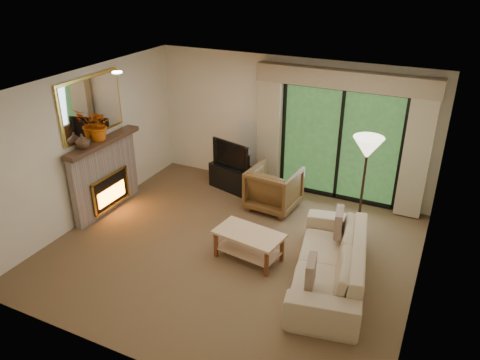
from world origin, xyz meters
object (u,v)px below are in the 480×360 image
at_px(media_console, 234,177).
at_px(sofa, 330,261).
at_px(armchair, 274,188).
at_px(coffee_table, 249,246).

height_order(media_console, sofa, sofa).
distance_m(media_console, armchair, 1.08).
xyz_separation_m(media_console, sofa, (2.53, -2.05, 0.10)).
relative_size(media_console, coffee_table, 0.96).
bearing_deg(media_console, sofa, -23.50).
bearing_deg(armchair, media_console, -16.85).
bearing_deg(sofa, media_console, -139.69).
xyz_separation_m(media_console, armchair, (1.00, -0.39, 0.15)).
bearing_deg(media_console, coffee_table, -42.82).
relative_size(armchair, coffee_table, 0.85).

